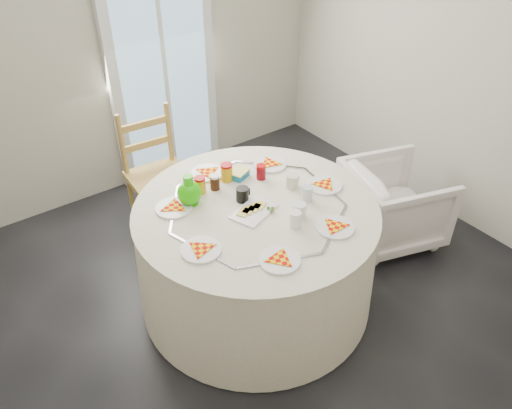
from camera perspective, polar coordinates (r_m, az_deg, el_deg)
floor at (r=3.54m, az=0.31°, el=-11.74°), size 4.00×4.00×0.00m
wall_back at (r=4.36m, az=-16.21°, el=17.10°), size 4.00×0.02×2.60m
wall_right at (r=4.13m, az=24.08°, el=14.40°), size 0.02×4.00×2.60m
glass_door at (r=4.54m, az=-10.67°, el=15.26°), size 1.00×0.08×2.10m
table at (r=3.36m, az=0.00°, el=-5.87°), size 1.59×1.59×0.81m
wooden_chair at (r=4.00m, az=-10.96°, el=2.81°), size 0.48×0.46×1.01m
armchair at (r=4.02m, az=15.56°, el=0.85°), size 0.82×0.85×0.71m
place_settings at (r=3.11m, az=0.00°, el=-0.45°), size 1.49×1.49×0.02m
jar_cluster at (r=3.28m, az=-2.99°, el=2.77°), size 0.52×0.34×0.14m
butter_tub at (r=3.39m, az=-1.88°, el=3.23°), size 0.16×0.14×0.05m
green_pitcher at (r=3.12m, az=-7.65°, el=1.53°), size 0.17×0.17×0.20m
cheese_platter at (r=3.07m, az=-0.27°, el=-0.97°), size 0.33×0.27×0.04m
mugs_glasses at (r=3.16m, az=2.36°, el=1.07°), size 0.69×0.69×0.11m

